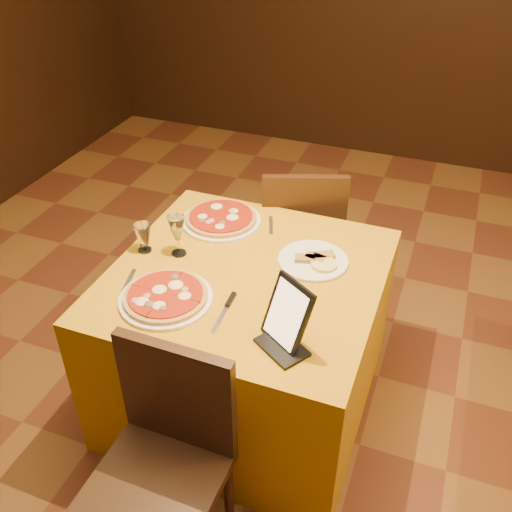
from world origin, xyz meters
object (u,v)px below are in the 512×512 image
(water_glass, at_px, (143,238))
(main_table, at_px, (247,339))
(chair_main_near, at_px, (155,483))
(pizza_far, at_px, (221,219))
(pizza_near, at_px, (166,297))
(tablet, at_px, (288,314))
(chair_main_far, at_px, (300,235))
(wine_glass, at_px, (177,235))

(water_glass, bearing_deg, main_table, 0.95)
(chair_main_near, relative_size, pizza_far, 2.45)
(pizza_near, relative_size, tablet, 1.49)
(chair_main_near, xyz_separation_m, pizza_near, (-0.23, 0.55, 0.31))
(tablet, bearing_deg, main_table, 164.35)
(chair_main_far, xyz_separation_m, pizza_far, (-0.26, -0.46, 0.31))
(main_table, bearing_deg, water_glass, -179.05)
(pizza_far, height_order, wine_glass, wine_glass)
(main_table, distance_m, pizza_far, 0.57)
(chair_main_near, xyz_separation_m, tablet, (0.28, 0.51, 0.41))
(main_table, distance_m, wine_glass, 0.57)
(water_glass, bearing_deg, pizza_far, 57.15)
(pizza_far, distance_m, wine_glass, 0.32)
(water_glass, xyz_separation_m, tablet, (0.75, -0.31, 0.06))
(pizza_near, height_order, wine_glass, wine_glass)
(pizza_far, bearing_deg, chair_main_near, -77.47)
(pizza_far, xyz_separation_m, tablet, (0.54, -0.64, 0.10))
(pizza_near, relative_size, water_glass, 2.80)
(wine_glass, distance_m, water_glass, 0.16)
(wine_glass, height_order, water_glass, wine_glass)
(chair_main_near, relative_size, pizza_near, 2.50)
(main_table, height_order, pizza_near, pizza_near)
(chair_main_far, bearing_deg, tablet, 84.16)
(main_table, xyz_separation_m, water_glass, (-0.47, -0.01, 0.44))
(wine_glass, height_order, tablet, tablet)
(wine_glass, relative_size, water_glass, 1.46)
(pizza_far, distance_m, water_glass, 0.40)
(main_table, relative_size, chair_main_far, 1.21)
(pizza_near, bearing_deg, chair_main_far, 78.07)
(chair_main_near, bearing_deg, wine_glass, 111.55)
(main_table, relative_size, water_glass, 8.46)
(chair_main_far, height_order, tablet, tablet)
(chair_main_far, xyz_separation_m, pizza_near, (-0.23, -1.07, 0.31))
(pizza_near, bearing_deg, wine_glass, 107.88)
(pizza_near, bearing_deg, water_glass, 132.62)
(main_table, relative_size, tablet, 4.51)
(chair_main_near, bearing_deg, water_glass, 120.78)
(water_glass, bearing_deg, tablet, -22.28)
(water_glass, bearing_deg, pizza_near, -47.38)
(pizza_near, bearing_deg, pizza_far, 92.96)
(chair_main_near, distance_m, tablet, 0.72)
(wine_glass, distance_m, tablet, 0.69)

